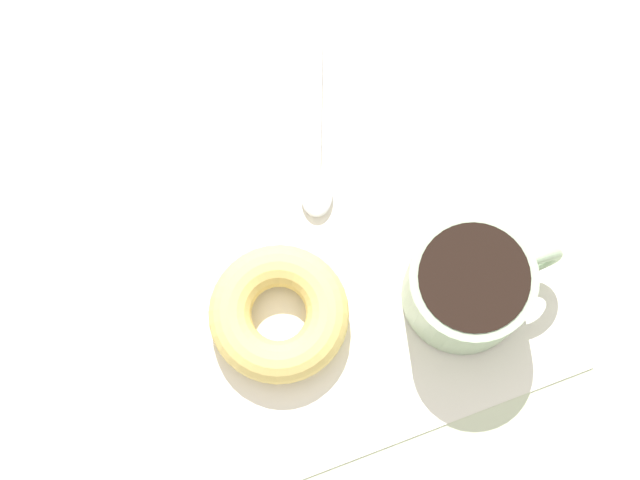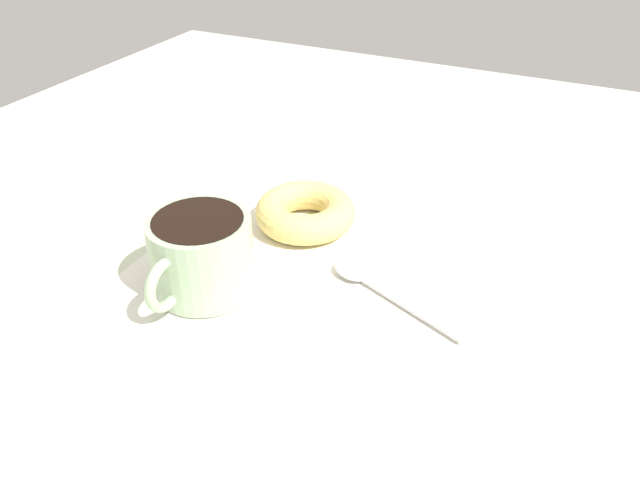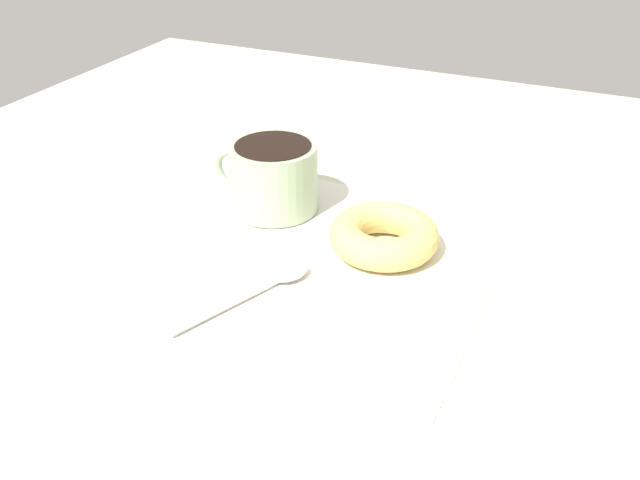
# 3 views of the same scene
# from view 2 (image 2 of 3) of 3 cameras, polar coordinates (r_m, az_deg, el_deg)

# --- Properties ---
(ground_plane) EXTENTS (1.20, 1.20, 0.02)m
(ground_plane) POSITION_cam_2_polar(r_m,az_deg,el_deg) (0.61, 1.75, -1.52)
(ground_plane) COLOR beige
(napkin) EXTENTS (0.31, 0.31, 0.00)m
(napkin) POSITION_cam_2_polar(r_m,az_deg,el_deg) (0.59, 0.00, -1.75)
(napkin) COLOR white
(napkin) RESTS_ON ground_plane
(coffee_cup) EXTENTS (0.12, 0.09, 0.07)m
(coffee_cup) POSITION_cam_2_polar(r_m,az_deg,el_deg) (0.54, -10.87, -1.21)
(coffee_cup) COLOR #9EB793
(coffee_cup) RESTS_ON napkin
(donut) EXTENTS (0.10, 0.10, 0.03)m
(donut) POSITION_cam_2_polar(r_m,az_deg,el_deg) (0.63, -1.35, 2.59)
(donut) COLOR #E5C66B
(donut) RESTS_ON napkin
(spoon) EXTENTS (0.07, 0.14, 0.01)m
(spoon) POSITION_cam_2_polar(r_m,az_deg,el_deg) (0.55, 4.40, -3.78)
(spoon) COLOR silver
(spoon) RESTS_ON napkin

